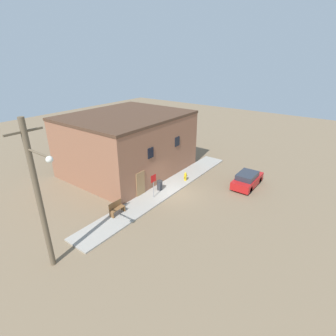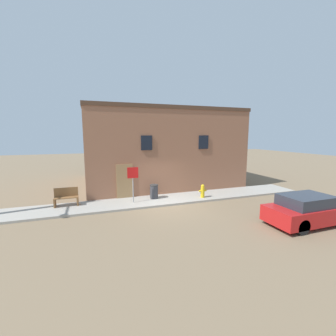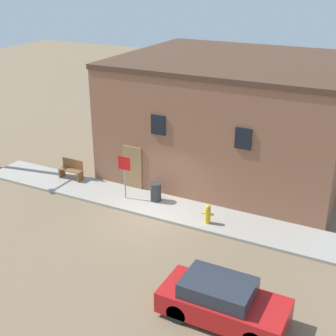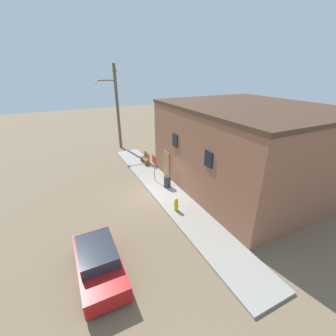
# 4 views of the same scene
# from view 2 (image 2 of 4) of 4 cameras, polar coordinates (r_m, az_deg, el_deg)

# --- Properties ---
(ground_plane) EXTENTS (80.00, 80.00, 0.00)m
(ground_plane) POSITION_cam_2_polar(r_m,az_deg,el_deg) (12.73, -0.09, -9.72)
(ground_plane) COLOR #7A664C
(sidewalk) EXTENTS (18.83, 2.17, 0.12)m
(sidewalk) POSITION_cam_2_polar(r_m,az_deg,el_deg) (13.70, -1.60, -8.13)
(sidewalk) COLOR #9E998E
(sidewalk) RESTS_ON ground
(brick_building) EXTENTS (11.35, 9.53, 5.84)m
(brick_building) POSITION_cam_2_polar(r_m,az_deg,el_deg) (19.08, -3.10, 5.29)
(brick_building) COLOR #8E5B42
(brick_building) RESTS_ON ground
(fire_hydrant) EXTENTS (0.50, 0.24, 0.82)m
(fire_hydrant) POSITION_cam_2_polar(r_m,az_deg,el_deg) (14.08, 8.79, -5.78)
(fire_hydrant) COLOR gold
(fire_hydrant) RESTS_ON sidewalk
(stop_sign) EXTENTS (0.62, 0.06, 2.04)m
(stop_sign) POSITION_cam_2_polar(r_m,az_deg,el_deg) (12.84, -8.91, -2.58)
(stop_sign) COLOR gray
(stop_sign) RESTS_ON sidewalk
(bench) EXTENTS (1.22, 0.44, 0.98)m
(bench) POSITION_cam_2_polar(r_m,az_deg,el_deg) (13.55, -24.42, -6.85)
(bench) COLOR brown
(bench) RESTS_ON sidewalk
(trash_bin) EXTENTS (0.51, 0.51, 0.85)m
(trash_bin) POSITION_cam_2_polar(r_m,az_deg,el_deg) (13.76, -3.57, -5.96)
(trash_bin) COLOR #333338
(trash_bin) RESTS_ON sidewalk
(parked_car) EXTENTS (3.86, 1.68, 1.35)m
(parked_car) POSITION_cam_2_polar(r_m,az_deg,el_deg) (11.90, 31.95, -9.07)
(parked_car) COLOR black
(parked_car) RESTS_ON ground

